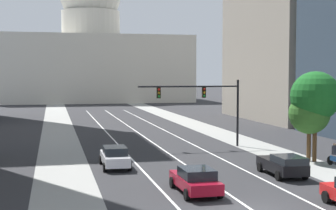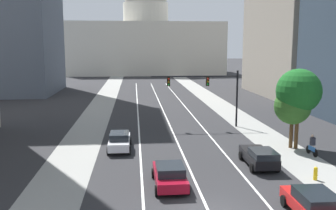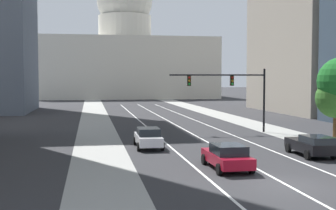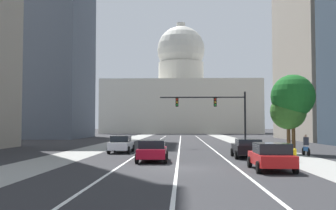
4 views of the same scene
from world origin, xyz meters
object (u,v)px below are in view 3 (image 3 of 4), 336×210
object	(u,v)px
street_tree_mid_right	(336,98)
car_white	(148,137)
capitol_building	(125,57)
car_crimson	(227,156)
traffic_signal_mast	(233,87)
car_black	(312,145)

from	to	relation	value
street_tree_mid_right	car_white	bearing A→B (deg)	177.06
capitol_building	car_crimson	size ratio (longest dim) A/B	10.18
traffic_signal_mast	street_tree_mid_right	distance (m)	10.51
capitol_building	car_black	distance (m)	96.20
car_crimson	street_tree_mid_right	xyz separation A→B (m)	(11.29, 8.03, 2.89)
capitol_building	car_crimson	world-z (taller)	capitol_building
capitol_building	car_crimson	xyz separation A→B (m)	(-1.72, -98.78, -10.35)
car_black	street_tree_mid_right	size ratio (longest dim) A/B	0.86
traffic_signal_mast	street_tree_mid_right	bearing A→B (deg)	-58.39
capitol_building	car_black	size ratio (longest dim) A/B	10.39
car_black	car_crimson	bearing A→B (deg)	116.54
car_crimson	car_white	bearing A→B (deg)	20.60
car_crimson	traffic_signal_mast	distance (m)	18.29
capitol_building	traffic_signal_mast	xyz separation A→B (m)	(4.07, -81.82, -6.69)
capitol_building	traffic_signal_mast	distance (m)	82.19
car_black	traffic_signal_mast	bearing A→B (deg)	5.72
capitol_building	car_crimson	bearing A→B (deg)	-91.00
street_tree_mid_right	car_crimson	bearing A→B (deg)	-144.57
car_white	street_tree_mid_right	distance (m)	15.04
car_white	traffic_signal_mast	world-z (taller)	traffic_signal_mast
capitol_building	car_white	xyz separation A→B (m)	(-5.18, -89.99, -10.32)
capitol_building	traffic_signal_mast	world-z (taller)	capitol_building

